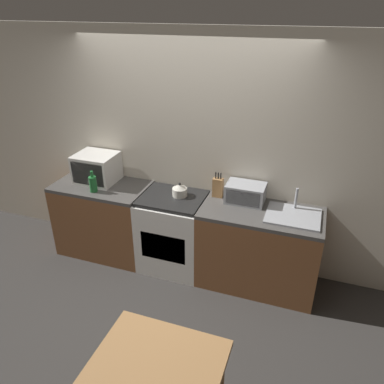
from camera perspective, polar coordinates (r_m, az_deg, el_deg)
name	(u,v)px	position (r m, az deg, el deg)	size (l,w,h in m)	color
ground_plane	(158,300)	(4.09, -5.13, -16.14)	(16.00, 16.00, 0.00)	#33302D
wall_back	(189,152)	(4.16, -0.39, 6.06)	(10.00, 0.06, 2.60)	beige
counter_left_run	(105,218)	(4.66, -13.17, -3.91)	(1.09, 0.62, 0.90)	brown
counter_right_run	(258,248)	(4.08, 10.07, -8.44)	(1.24, 0.62, 0.90)	brown
stove_range	(173,232)	(4.29, -2.86, -6.10)	(0.71, 0.62, 0.90)	silver
kettle	(180,190)	(4.05, -1.89, 0.26)	(0.16, 0.16, 0.16)	beige
microwave	(97,168)	(4.49, -14.34, 3.58)	(0.46, 0.40, 0.33)	silver
bottle	(93,184)	(4.28, -14.86, 1.24)	(0.09, 0.09, 0.25)	#1E662D
knife_block	(218,187)	(4.03, 3.97, 0.71)	(0.11, 0.07, 0.28)	#9E7042
toaster_oven	(245,193)	(3.95, 8.15, -0.18)	(0.40, 0.27, 0.20)	#999BA0
sink_basin	(293,215)	(3.82, 15.16, -3.44)	(0.52, 0.44, 0.24)	#999BA0
dining_table	(157,375)	(2.69, -5.33, -26.04)	(0.83, 0.68, 0.75)	#9E7042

